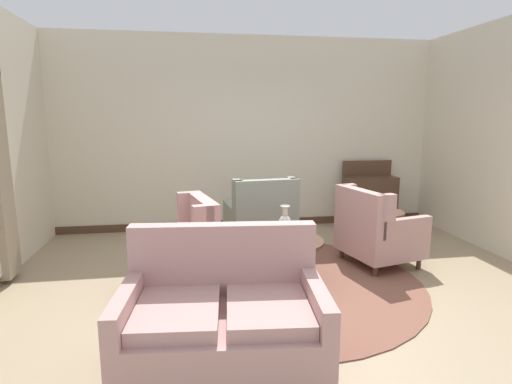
% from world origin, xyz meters
% --- Properties ---
extents(ground, '(8.62, 8.62, 0.00)m').
position_xyz_m(ground, '(0.00, 0.00, 0.00)').
color(ground, '#9E896B').
extents(wall_back, '(6.31, 0.08, 3.05)m').
position_xyz_m(wall_back, '(0.00, 2.73, 1.52)').
color(wall_back, beige).
rests_on(wall_back, ground).
extents(wall_right, '(0.08, 3.82, 3.05)m').
position_xyz_m(wall_right, '(3.08, 0.82, 1.52)').
color(wall_right, beige).
rests_on(wall_right, ground).
extents(baseboard_back, '(6.15, 0.03, 0.12)m').
position_xyz_m(baseboard_back, '(0.00, 2.68, 0.06)').
color(baseboard_back, '#4C3323').
rests_on(baseboard_back, ground).
extents(area_rug, '(3.11, 3.11, 0.01)m').
position_xyz_m(area_rug, '(0.00, 0.30, 0.01)').
color(area_rug, brown).
rests_on(area_rug, ground).
extents(coffee_table, '(0.84, 0.84, 0.51)m').
position_xyz_m(coffee_table, '(0.03, 0.26, 0.41)').
color(coffee_table, '#4C3323').
rests_on(coffee_table, ground).
extents(porcelain_vase, '(0.15, 0.15, 0.38)m').
position_xyz_m(porcelain_vase, '(0.03, 0.21, 0.67)').
color(porcelain_vase, beige).
rests_on(porcelain_vase, coffee_table).
extents(settee, '(1.52, 1.03, 0.99)m').
position_xyz_m(settee, '(-0.74, -1.12, 0.40)').
color(settee, tan).
rests_on(settee, ground).
extents(armchair_foreground_right, '(0.97, 1.00, 0.96)m').
position_xyz_m(armchair_foreground_right, '(1.28, 0.68, 0.42)').
color(armchair_foreground_right, tan).
rests_on(armchair_foreground_right, ground).
extents(armchair_near_window, '(0.96, 0.98, 0.99)m').
position_xyz_m(armchair_near_window, '(-1.07, 0.25, 0.42)').
color(armchair_near_window, tan).
rests_on(armchair_near_window, ground).
extents(armchair_back_corner, '(0.92, 0.98, 1.03)m').
position_xyz_m(armchair_back_corner, '(-0.02, 1.42, 0.43)').
color(armchair_back_corner, gray).
rests_on(armchair_back_corner, ground).
extents(side_table, '(0.59, 0.59, 0.67)m').
position_xyz_m(side_table, '(1.33, 0.71, 0.41)').
color(side_table, '#4C3323').
rests_on(side_table, ground).
extents(sideboard, '(0.85, 0.35, 1.08)m').
position_xyz_m(sideboard, '(1.99, 2.44, 0.48)').
color(sideboard, '#4C3323').
rests_on(sideboard, ground).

